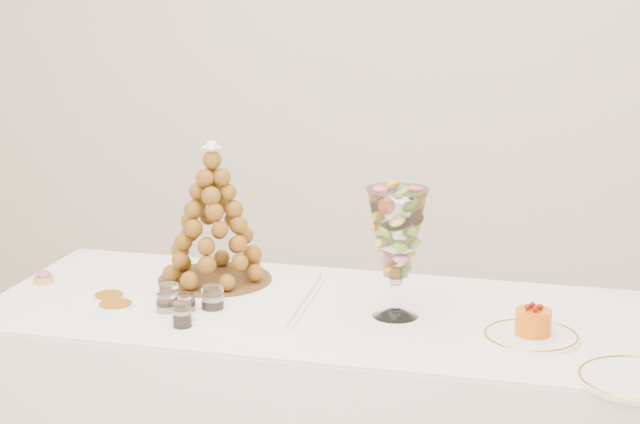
# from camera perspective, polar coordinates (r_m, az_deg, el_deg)

# --- Properties ---
(lace_tray) EXTENTS (0.60, 0.46, 0.02)m
(lace_tray) POSITION_cam_1_polar(r_m,az_deg,el_deg) (2.93, -6.40, -4.31)
(lace_tray) COLOR white
(lace_tray) RESTS_ON buffet_table
(macaron_vase) EXTENTS (0.15, 0.15, 0.34)m
(macaron_vase) POSITION_cam_1_polar(r_m,az_deg,el_deg) (2.70, 4.12, -1.17)
(macaron_vase) COLOR white
(macaron_vase) RESTS_ON buffet_table
(cake_plate) EXTENTS (0.23, 0.23, 0.01)m
(cake_plate) POSITION_cam_1_polar(r_m,az_deg,el_deg) (2.65, 11.18, -6.55)
(cake_plate) COLOR white
(cake_plate) RESTS_ON buffet_table
(spare_plate) EXTENTS (0.26, 0.26, 0.01)m
(spare_plate) POSITION_cam_1_polar(r_m,az_deg,el_deg) (2.46, 16.50, -8.56)
(spare_plate) COLOR white
(spare_plate) RESTS_ON buffet_table
(pink_tart) EXTENTS (0.06, 0.06, 0.04)m
(pink_tart) POSITION_cam_1_polar(r_m,az_deg,el_deg) (3.12, -14.52, -3.39)
(pink_tart) COLOR tan
(pink_tart) RESTS_ON buffet_table
(verrine_a) EXTENTS (0.06, 0.06, 0.07)m
(verrine_a) POSITION_cam_1_polar(r_m,az_deg,el_deg) (2.83, -8.05, -4.48)
(verrine_a) COLOR white
(verrine_a) RESTS_ON buffet_table
(verrine_b) EXTENTS (0.05, 0.05, 0.06)m
(verrine_b) POSITION_cam_1_polar(r_m,az_deg,el_deg) (2.76, -7.13, -5.01)
(verrine_b) COLOR white
(verrine_b) RESTS_ON buffet_table
(verrine_c) EXTENTS (0.07, 0.07, 0.08)m
(verrine_c) POSITION_cam_1_polar(r_m,az_deg,el_deg) (2.76, -5.75, -4.76)
(verrine_c) COLOR white
(verrine_c) RESTS_ON buffet_table
(verrine_d) EXTENTS (0.05, 0.05, 0.07)m
(verrine_d) POSITION_cam_1_polar(r_m,az_deg,el_deg) (2.76, -8.21, -5.00)
(verrine_d) COLOR white
(verrine_d) RESTS_ON buffet_table
(verrine_e) EXTENTS (0.05, 0.05, 0.06)m
(verrine_e) POSITION_cam_1_polar(r_m,az_deg,el_deg) (2.70, -7.37, -5.45)
(verrine_e) COLOR white
(verrine_e) RESTS_ON buffet_table
(ramekin_back) EXTENTS (0.08, 0.08, 0.03)m
(ramekin_back) POSITION_cam_1_polar(r_m,az_deg,el_deg) (2.89, -11.17, -4.63)
(ramekin_back) COLOR white
(ramekin_back) RESTS_ON buffet_table
(ramekin_front) EXTENTS (0.09, 0.09, 0.03)m
(ramekin_front) POSITION_cam_1_polar(r_m,az_deg,el_deg) (2.81, -10.84, -5.13)
(ramekin_front) COLOR white
(ramekin_front) RESTS_ON buffet_table
(croquembouche) EXTENTS (0.32, 0.32, 0.39)m
(croquembouche) POSITION_cam_1_polar(r_m,az_deg,el_deg) (2.95, -5.71, -0.09)
(croquembouche) COLOR brown
(croquembouche) RESTS_ON lace_tray
(mousse_cake) EXTENTS (0.09, 0.09, 0.08)m
(mousse_cake) POSITION_cam_1_polar(r_m,az_deg,el_deg) (2.65, 11.30, -5.75)
(mousse_cake) COLOR #E1610A
(mousse_cake) RESTS_ON cake_plate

